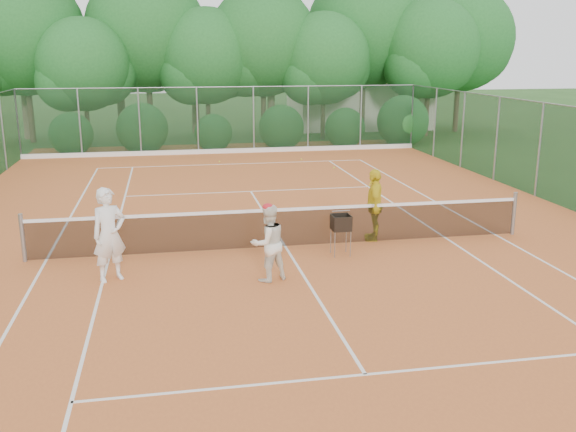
% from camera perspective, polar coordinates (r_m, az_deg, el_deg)
% --- Properties ---
extents(ground, '(120.00, 120.00, 0.00)m').
position_cam_1_polar(ground, '(15.45, -0.23, -2.83)').
color(ground, '#254C1B').
rests_on(ground, ground).
extents(clay_court, '(18.00, 36.00, 0.02)m').
position_cam_1_polar(clay_court, '(15.44, -0.23, -2.80)').
color(clay_court, '#C7662E').
rests_on(clay_court, ground).
extents(club_building, '(8.00, 5.00, 3.00)m').
position_cam_1_polar(club_building, '(40.35, 6.24, 9.98)').
color(club_building, beige).
rests_on(club_building, ground).
extents(tennis_net, '(11.97, 0.10, 1.10)m').
position_cam_1_polar(tennis_net, '(15.30, -0.23, -0.93)').
color(tennis_net, gray).
rests_on(tennis_net, clay_court).
extents(player_white, '(0.84, 0.74, 1.94)m').
position_cam_1_polar(player_white, '(13.47, -15.61, -1.61)').
color(player_white, white).
rests_on(player_white, clay_court).
extents(player_center_grp, '(0.94, 0.85, 1.62)m').
position_cam_1_polar(player_center_grp, '(13.01, -1.78, -2.38)').
color(player_center_grp, white).
rests_on(player_center_grp, clay_court).
extents(player_yellow, '(0.70, 1.12, 1.79)m').
position_cam_1_polar(player_yellow, '(15.96, 7.67, 1.00)').
color(player_yellow, yellow).
rests_on(player_yellow, clay_court).
extents(ball_hopper, '(0.41, 0.41, 0.95)m').
position_cam_1_polar(ball_hopper, '(14.70, 4.73, -0.66)').
color(ball_hopper, gray).
rests_on(ball_hopper, clay_court).
extents(stray_ball_a, '(0.07, 0.07, 0.07)m').
position_cam_1_polar(stray_ball_a, '(27.38, -6.12, 4.83)').
color(stray_ball_a, yellow).
rests_on(stray_ball_a, clay_court).
extents(stray_ball_b, '(0.07, 0.07, 0.07)m').
position_cam_1_polar(stray_ball_b, '(27.82, 1.21, 5.07)').
color(stray_ball_b, yellow).
rests_on(stray_ball_b, clay_court).
extents(stray_ball_c, '(0.07, 0.07, 0.07)m').
position_cam_1_polar(stray_ball_c, '(25.84, 4.13, 4.31)').
color(stray_ball_c, '#B7D030').
rests_on(stray_ball_c, clay_court).
extents(court_markings, '(11.03, 23.83, 0.01)m').
position_cam_1_polar(court_markings, '(15.44, -0.23, -2.75)').
color(court_markings, white).
rests_on(court_markings, clay_court).
extents(fence_back, '(18.07, 0.07, 3.00)m').
position_cam_1_polar(fence_back, '(29.78, -5.55, 8.47)').
color(fence_back, '#19381E').
rests_on(fence_back, clay_court).
extents(tropical_treeline, '(32.10, 8.49, 15.03)m').
position_cam_1_polar(tropical_treeline, '(34.97, -4.10, 15.28)').
color(tropical_treeline, brown).
rests_on(tropical_treeline, ground).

